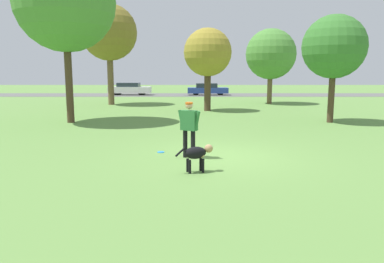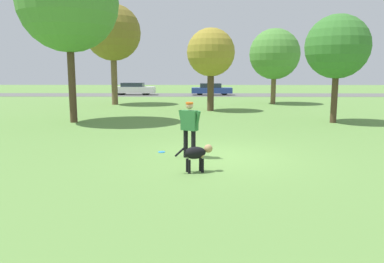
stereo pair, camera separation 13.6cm
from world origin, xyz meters
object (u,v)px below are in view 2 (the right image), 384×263
(parked_car_blue, at_px, (211,89))
(person, at_px, (189,125))
(tree_near_left, at_px, (68,2))
(frisbee, at_px, (162,152))
(tree_far_left, at_px, (113,33))
(tree_far_right, at_px, (275,54))
(tree_mid_center, at_px, (211,53))
(parked_car_white, at_px, (134,89))
(dog, at_px, (197,154))
(tree_near_right, at_px, (337,47))

(parked_car_blue, bearing_deg, person, -93.54)
(tree_near_left, xyz_separation_m, parked_car_blue, (7.61, 21.71, -5.10))
(frisbee, bearing_deg, tree_far_left, 106.86)
(person, height_order, frisbee, person)
(tree_far_right, xyz_separation_m, tree_mid_center, (-5.05, -5.34, -0.15))
(frisbee, height_order, tree_far_left, tree_far_left)
(tree_far_right, height_order, parked_car_white, tree_far_right)
(frisbee, bearing_deg, tree_mid_center, 81.12)
(tree_near_left, height_order, parked_car_white, tree_near_left)
(tree_far_right, height_order, tree_mid_center, tree_far_right)
(tree_near_left, relative_size, tree_far_left, 1.10)
(tree_mid_center, bearing_deg, frisbee, -98.88)
(tree_mid_center, bearing_deg, tree_far_right, 46.60)
(parked_car_blue, bearing_deg, frisbee, -95.38)
(tree_mid_center, height_order, parked_car_blue, tree_mid_center)
(tree_far_right, relative_size, parked_car_blue, 1.34)
(dog, relative_size, tree_near_right, 0.19)
(dog, relative_size, tree_far_left, 0.13)
(frisbee, bearing_deg, parked_car_white, 101.20)
(tree_near_right, height_order, parked_car_blue, tree_near_right)
(tree_near_left, distance_m, tree_far_right, 16.36)
(tree_near_right, height_order, parked_car_white, tree_near_right)
(person, height_order, dog, person)
(tree_mid_center, xyz_separation_m, parked_car_blue, (0.66, 16.10, -3.01))
(frisbee, bearing_deg, tree_far_right, 68.56)
(frisbee, distance_m, tree_far_right, 19.53)
(person, xyz_separation_m, parked_car_white, (-6.58, 29.49, -0.31))
(frisbee, height_order, tree_near_left, tree_near_left)
(tree_far_left, relative_size, tree_mid_center, 1.43)
(parked_car_white, bearing_deg, tree_far_right, -38.30)
(tree_far_right, bearing_deg, tree_mid_center, -133.40)
(person, bearing_deg, tree_far_right, 102.39)
(frisbee, distance_m, parked_car_blue, 28.72)
(tree_mid_center, bearing_deg, parked_car_white, 115.17)
(parked_car_white, distance_m, parked_car_blue, 8.31)
(person, height_order, tree_far_right, tree_far_right)
(person, xyz_separation_m, parked_car_blue, (1.73, 29.32, -0.34))
(person, distance_m, tree_far_right, 19.75)
(dog, distance_m, tree_far_left, 20.86)
(dog, bearing_deg, tree_far_right, 55.01)
(tree_mid_center, height_order, tree_near_right, tree_mid_center)
(frisbee, relative_size, tree_near_left, 0.03)
(tree_mid_center, bearing_deg, tree_near_right, -43.60)
(frisbee, relative_size, tree_far_right, 0.04)
(dog, relative_size, tree_far_right, 0.17)
(parked_car_white, bearing_deg, person, -75.03)
(person, relative_size, dog, 1.67)
(tree_mid_center, height_order, parked_car_white, tree_mid_center)
(tree_far_left, height_order, parked_car_blue, tree_far_left)
(frisbee, xyz_separation_m, tree_near_left, (-4.99, 6.89, 5.72))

